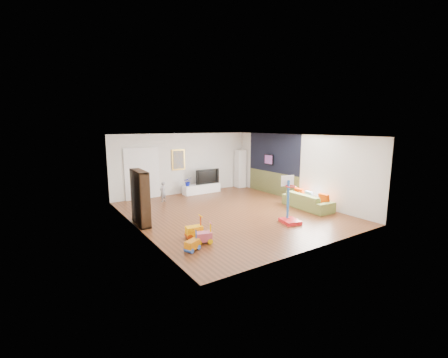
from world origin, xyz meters
TOP-DOWN VIEW (x-y plane):
  - floor at (0.00, 0.00)m, footprint 6.50×7.50m
  - ceiling at (0.00, 0.00)m, footprint 6.50×7.50m
  - wall_back at (0.00, 3.75)m, footprint 6.50×0.00m
  - wall_front at (0.00, -3.75)m, footprint 6.50×0.00m
  - wall_left at (-3.25, 0.00)m, footprint 0.00×7.50m
  - wall_right at (3.25, 0.00)m, footprint 0.00×7.50m
  - navy_accent at (3.23, 1.40)m, footprint 0.01×3.20m
  - olive_wainscot at (3.23, 1.40)m, footprint 0.01×3.20m
  - doorway at (-1.90, 3.71)m, footprint 1.45×0.06m
  - painting_back at (-0.25, 3.71)m, footprint 0.62×0.06m
  - artwork_right at (3.17, 1.60)m, footprint 0.04×0.56m
  - media_console at (0.69, 3.32)m, footprint 1.78×0.48m
  - tall_cabinet at (2.97, 3.47)m, footprint 0.46×0.46m
  - bookshelf at (-3.02, 0.49)m, footprint 0.36×1.17m
  - sofa at (2.71, -1.11)m, footprint 0.88×2.01m
  - basketball_hoop at (0.94, -1.98)m, footprint 0.64×0.73m
  - ride_on_yellow at (-2.18, -1.44)m, footprint 0.48×0.33m
  - ride_on_orange at (-2.63, -2.20)m, footprint 0.44×0.37m
  - ride_on_pink at (-2.15, -1.93)m, footprint 0.47×0.38m
  - child at (-1.39, 2.77)m, footprint 0.36×0.31m
  - tv at (0.96, 3.35)m, footprint 1.17×0.17m
  - vase_plant at (-0.01, 3.29)m, footprint 0.43×0.40m
  - pillow_left at (2.88, -1.71)m, footprint 0.11×0.40m
  - pillow_center at (2.86, -1.07)m, footprint 0.15×0.37m
  - pillow_right at (2.89, -0.54)m, footprint 0.11×0.39m

SIDE VIEW (x-z plane):
  - floor at x=0.00m, z-range 0.00..0.00m
  - media_console at x=0.69m, z-range 0.00..0.41m
  - ride_on_orange at x=-2.63m, z-range 0.00..0.50m
  - ride_on_pink at x=-2.15m, z-range 0.00..0.55m
  - sofa at x=2.71m, z-range 0.00..0.58m
  - ride_on_yellow at x=-2.18m, z-range 0.00..0.60m
  - child at x=-1.39m, z-range 0.00..0.82m
  - pillow_left at x=2.88m, z-range 0.26..0.65m
  - pillow_center at x=2.86m, z-range 0.28..0.63m
  - pillow_right at x=2.89m, z-range 0.26..0.65m
  - olive_wainscot at x=3.23m, z-range 0.00..1.00m
  - vase_plant at x=-0.01m, z-range 0.41..0.81m
  - basketball_hoop at x=0.94m, z-range 0.00..1.50m
  - tv at x=0.96m, z-range 0.41..1.09m
  - bookshelf at x=-3.02m, z-range 0.00..1.69m
  - tall_cabinet at x=2.97m, z-range 0.00..1.86m
  - doorway at x=-1.90m, z-range 0.00..2.10m
  - wall_back at x=0.00m, z-range 0.00..2.70m
  - wall_front at x=0.00m, z-range 0.00..2.70m
  - wall_left at x=-3.25m, z-range 0.00..2.70m
  - wall_right at x=3.25m, z-range 0.00..2.70m
  - artwork_right at x=3.17m, z-range 1.32..1.78m
  - painting_back at x=-0.25m, z-range 1.09..2.01m
  - navy_accent at x=3.23m, z-range 1.00..2.70m
  - ceiling at x=0.00m, z-range 2.70..2.70m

